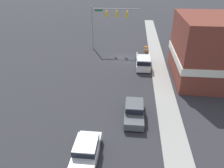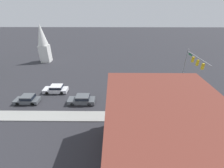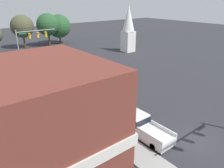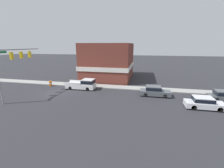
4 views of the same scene
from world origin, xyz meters
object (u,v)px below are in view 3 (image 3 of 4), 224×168
Objects in this scene: car_lead at (85,87)px; pickup_truck_parked at (143,126)px; car_second_ahead at (56,70)px; car_oncoming at (85,71)px.

car_lead is 12.69m from pickup_truck_parked.
car_lead is 1.11× the size of car_second_ahead.
car_oncoming is 0.87× the size of pickup_truck_parked.
pickup_truck_parked is at bearing -95.42° from car_lead.
car_lead is 1.01× the size of car_oncoming.
car_second_ahead is at bearing -46.49° from car_oncoming.
car_oncoming is at bearing 57.61° from car_lead.
pickup_truck_parked reaches higher than car_second_ahead.
pickup_truck_parked is (-1.27, -22.46, 0.15)m from car_second_ahead.
car_oncoming reaches higher than car_second_ahead.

